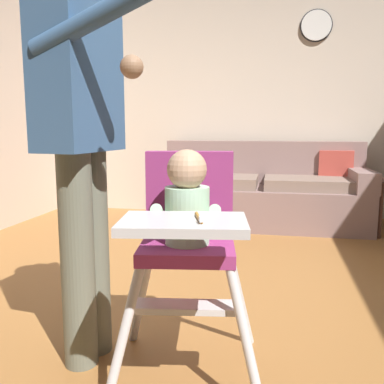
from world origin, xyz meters
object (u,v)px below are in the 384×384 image
Objects in this scene: high_chair at (188,223)px; wall_clock at (316,26)px; adult_standing at (82,139)px; couch at (262,193)px.

wall_clock is at bearing 159.32° from high_chair.
wall_clock is (0.72, 3.32, 1.45)m from high_chair.
adult_standing is at bearing -109.72° from wall_clock.
adult_standing is (-0.65, -2.79, 0.63)m from couch.
adult_standing is 4.99× the size of wall_clock.
couch is at bearing 167.50° from high_chair.
high_chair is (-0.20, -2.85, 0.31)m from couch.
couch is 1.89m from wall_clock.
high_chair is 2.74× the size of wall_clock.
high_chair is 0.55× the size of adult_standing.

